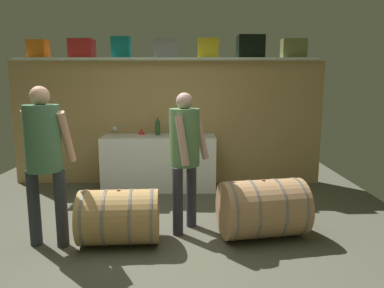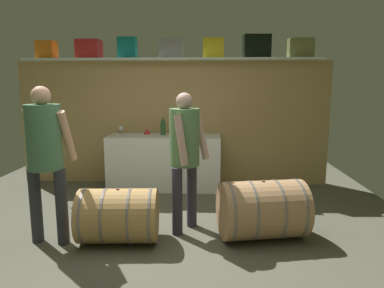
{
  "view_description": "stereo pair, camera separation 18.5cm",
  "coord_description": "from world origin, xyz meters",
  "px_view_note": "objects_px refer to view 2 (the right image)",
  "views": [
    {
      "loc": [
        0.42,
        -3.48,
        1.69
      ],
      "look_at": [
        0.42,
        0.35,
        1.04
      ],
      "focal_mm": 33.29,
      "sensor_mm": 36.0,
      "label": 1
    },
    {
      "loc": [
        0.6,
        -3.48,
        1.69
      ],
      "look_at": [
        0.42,
        0.35,
        1.04
      ],
      "focal_mm": 33.29,
      "sensor_mm": 36.0,
      "label": 2
    }
  ],
  "objects_px": {
    "toolcase_teal": "(127,48)",
    "winemaker_pouring": "(45,149)",
    "toolcase_olive": "(301,48)",
    "visitor_tasting": "(185,148)",
    "toolcase_orange": "(47,50)",
    "toolcase_red": "(89,49)",
    "toolcase_yellow": "(213,48)",
    "toolcase_black": "(257,46)",
    "red_funnel": "(147,131)",
    "wine_bottle_green": "(163,127)",
    "toolcase_grey": "(171,49)",
    "work_cabinet": "(164,162)",
    "wine_barrel_near": "(119,216)",
    "wine_glass": "(121,128)",
    "wine_barrel_far": "(262,210)"
  },
  "relations": [
    {
      "from": "toolcase_red",
      "to": "wine_barrel_far",
      "type": "relative_size",
      "value": 0.36
    },
    {
      "from": "toolcase_red",
      "to": "toolcase_grey",
      "type": "xyz_separation_m",
      "value": [
        1.34,
        0.0,
        -0.0
      ]
    },
    {
      "from": "wine_glass",
      "to": "wine_barrel_far",
      "type": "bearing_deg",
      "value": -44.77
    },
    {
      "from": "toolcase_black",
      "to": "wine_barrel_near",
      "type": "relative_size",
      "value": 0.48
    },
    {
      "from": "toolcase_orange",
      "to": "wine_glass",
      "type": "bearing_deg",
      "value": 0.56
    },
    {
      "from": "toolcase_red",
      "to": "toolcase_grey",
      "type": "relative_size",
      "value": 1.01
    },
    {
      "from": "wine_bottle_green",
      "to": "wine_barrel_near",
      "type": "height_order",
      "value": "wine_bottle_green"
    },
    {
      "from": "toolcase_black",
      "to": "work_cabinet",
      "type": "bearing_deg",
      "value": -174.47
    },
    {
      "from": "toolcase_black",
      "to": "wine_barrel_near",
      "type": "distance_m",
      "value": 3.44
    },
    {
      "from": "toolcase_black",
      "to": "winemaker_pouring",
      "type": "distance_m",
      "value": 3.57
    },
    {
      "from": "toolcase_yellow",
      "to": "winemaker_pouring",
      "type": "height_order",
      "value": "toolcase_yellow"
    },
    {
      "from": "toolcase_black",
      "to": "toolcase_olive",
      "type": "bearing_deg",
      "value": -2.71
    },
    {
      "from": "toolcase_olive",
      "to": "visitor_tasting",
      "type": "relative_size",
      "value": 0.24
    },
    {
      "from": "toolcase_orange",
      "to": "winemaker_pouring",
      "type": "bearing_deg",
      "value": -65.7
    },
    {
      "from": "toolcase_yellow",
      "to": "toolcase_orange",
      "type": "bearing_deg",
      "value": -179.29
    },
    {
      "from": "toolcase_black",
      "to": "red_funnel",
      "type": "distance_m",
      "value": 2.22
    },
    {
      "from": "work_cabinet",
      "to": "winemaker_pouring",
      "type": "bearing_deg",
      "value": -115.14
    },
    {
      "from": "toolcase_teal",
      "to": "toolcase_black",
      "type": "height_order",
      "value": "toolcase_black"
    },
    {
      "from": "toolcase_teal",
      "to": "winemaker_pouring",
      "type": "distance_m",
      "value": 2.63
    },
    {
      "from": "toolcase_orange",
      "to": "red_funnel",
      "type": "relative_size",
      "value": 2.65
    },
    {
      "from": "toolcase_red",
      "to": "wine_barrel_near",
      "type": "bearing_deg",
      "value": -64.37
    },
    {
      "from": "toolcase_grey",
      "to": "wine_bottle_green",
      "type": "distance_m",
      "value": 1.25
    },
    {
      "from": "toolcase_red",
      "to": "toolcase_yellow",
      "type": "bearing_deg",
      "value": 2.02
    },
    {
      "from": "red_funnel",
      "to": "wine_barrel_near",
      "type": "xyz_separation_m",
      "value": [
        0.06,
        -2.2,
        -0.62
      ]
    },
    {
      "from": "toolcase_olive",
      "to": "red_funnel",
      "type": "bearing_deg",
      "value": 179.58
    },
    {
      "from": "toolcase_orange",
      "to": "winemaker_pouring",
      "type": "xyz_separation_m",
      "value": [
        0.95,
        -2.29,
        -1.21
      ]
    },
    {
      "from": "toolcase_red",
      "to": "toolcase_grey",
      "type": "bearing_deg",
      "value": 2.02
    },
    {
      "from": "work_cabinet",
      "to": "wine_barrel_near",
      "type": "distance_m",
      "value": 2.06
    },
    {
      "from": "toolcase_red",
      "to": "toolcase_orange",
      "type": "bearing_deg",
      "value": -177.98
    },
    {
      "from": "wine_bottle_green",
      "to": "winemaker_pouring",
      "type": "distance_m",
      "value": 2.36
    },
    {
      "from": "wine_glass",
      "to": "toolcase_olive",
      "type": "bearing_deg",
      "value": 0.48
    },
    {
      "from": "wine_bottle_green",
      "to": "wine_barrel_near",
      "type": "relative_size",
      "value": 0.33
    },
    {
      "from": "toolcase_teal",
      "to": "wine_barrel_near",
      "type": "bearing_deg",
      "value": -78.95
    },
    {
      "from": "wine_bottle_green",
      "to": "winemaker_pouring",
      "type": "bearing_deg",
      "value": -113.65
    },
    {
      "from": "wine_glass",
      "to": "winemaker_pouring",
      "type": "bearing_deg",
      "value": -95.75
    },
    {
      "from": "work_cabinet",
      "to": "wine_barrel_far",
      "type": "relative_size",
      "value": 1.77
    },
    {
      "from": "wine_barrel_near",
      "to": "wine_barrel_far",
      "type": "height_order",
      "value": "wine_barrel_far"
    },
    {
      "from": "toolcase_red",
      "to": "toolcase_black",
      "type": "xyz_separation_m",
      "value": [
        2.69,
        0.0,
        0.03
      ]
    },
    {
      "from": "toolcase_teal",
      "to": "winemaker_pouring",
      "type": "bearing_deg",
      "value": -97.27
    },
    {
      "from": "work_cabinet",
      "to": "wine_bottle_green",
      "type": "bearing_deg",
      "value": 109.06
    },
    {
      "from": "toolcase_yellow",
      "to": "wine_barrel_far",
      "type": "height_order",
      "value": "toolcase_yellow"
    },
    {
      "from": "red_funnel",
      "to": "winemaker_pouring",
      "type": "relative_size",
      "value": 0.07
    },
    {
      "from": "winemaker_pouring",
      "to": "toolcase_olive",
      "type": "bearing_deg",
      "value": 43.28
    },
    {
      "from": "work_cabinet",
      "to": "wine_barrel_far",
      "type": "xyz_separation_m",
      "value": [
        1.31,
        -1.85,
        -0.11
      ]
    },
    {
      "from": "wine_bottle_green",
      "to": "red_funnel",
      "type": "bearing_deg",
      "value": 163.79
    },
    {
      "from": "toolcase_grey",
      "to": "winemaker_pouring",
      "type": "height_order",
      "value": "toolcase_grey"
    },
    {
      "from": "wine_bottle_green",
      "to": "work_cabinet",
      "type": "bearing_deg",
      "value": -70.94
    },
    {
      "from": "toolcase_black",
      "to": "red_funnel",
      "type": "relative_size",
      "value": 3.8
    },
    {
      "from": "toolcase_orange",
      "to": "wine_bottle_green",
      "type": "height_order",
      "value": "toolcase_orange"
    },
    {
      "from": "toolcase_red",
      "to": "toolcase_yellow",
      "type": "relative_size",
      "value": 1.14
    }
  ]
}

